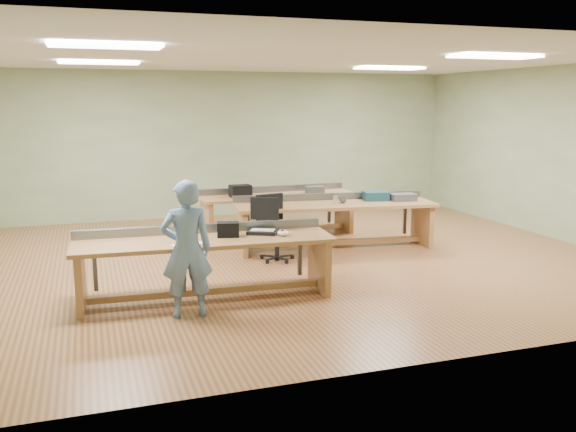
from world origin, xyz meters
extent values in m
plane|color=#9A633A|center=(0.00, 0.00, 0.00)|extent=(10.00, 10.00, 0.00)
plane|color=silver|center=(0.00, 0.00, 3.00)|extent=(10.00, 10.00, 0.00)
cube|color=#99AF84|center=(0.00, 4.00, 1.50)|extent=(10.00, 0.04, 3.00)
cube|color=#99AF84|center=(0.00, -4.00, 1.50)|extent=(10.00, 0.04, 3.00)
cube|color=#99AF84|center=(5.00, 0.00, 1.50)|extent=(0.04, 8.00, 3.00)
cube|color=white|center=(-2.50, -1.50, 2.97)|extent=(1.20, 0.50, 0.03)
cube|color=white|center=(-2.50, 1.50, 2.97)|extent=(1.20, 0.50, 0.03)
cube|color=white|center=(2.50, -1.50, 2.97)|extent=(1.20, 0.50, 0.03)
cube|color=white|center=(2.50, 1.50, 2.97)|extent=(1.20, 0.50, 0.03)
cube|color=#B6774C|center=(-1.47, -1.50, 0.72)|extent=(3.13, 0.98, 0.05)
cube|color=#B6774C|center=(-2.91, -1.43, 0.35)|extent=(0.12, 0.73, 0.70)
cube|color=#B6774C|center=(-0.02, -1.58, 0.35)|extent=(0.12, 0.73, 0.70)
cube|color=#B6774C|center=(-1.47, -1.50, 0.10)|extent=(2.80, 0.24, 0.08)
cube|color=#595C61|center=(-1.45, -1.13, 0.81)|extent=(3.09, 0.23, 0.11)
cube|color=#B6774C|center=(1.04, 0.45, 0.72)|extent=(3.34, 1.24, 0.05)
cube|color=#B6774C|center=(-0.48, 0.62, 0.35)|extent=(0.17, 0.77, 0.70)
cube|color=#B6774C|center=(2.56, 0.27, 0.35)|extent=(0.17, 0.77, 0.70)
cube|color=#B6774C|center=(1.04, 0.45, 0.10)|extent=(2.95, 0.44, 0.08)
cube|color=#595C61|center=(1.09, 0.84, 0.81)|extent=(3.25, 0.45, 0.11)
cube|color=#B6774C|center=(0.45, 1.66, 0.72)|extent=(2.84, 0.87, 0.05)
cube|color=#B6774C|center=(-0.86, 1.61, 0.35)|extent=(0.11, 0.65, 0.70)
cube|color=#B6774C|center=(1.75, 1.72, 0.35)|extent=(0.11, 0.65, 0.70)
cube|color=#B6774C|center=(0.45, 1.66, 0.10)|extent=(2.51, 0.21, 0.08)
cube|color=#595C61|center=(0.43, 2.00, 0.81)|extent=(2.81, 0.20, 0.11)
imported|color=slate|center=(-1.78, -2.05, 0.77)|extent=(0.57, 0.38, 1.55)
cube|color=black|center=(-0.72, -1.41, 0.77)|extent=(0.46, 0.43, 0.04)
cube|color=black|center=(-0.66, -1.28, 1.04)|extent=(0.34, 0.18, 0.29)
cube|color=white|center=(-1.70, -1.81, 0.76)|extent=(0.43, 0.21, 0.02)
ellipsoid|color=white|center=(-0.52, -1.61, 0.78)|extent=(0.18, 0.20, 0.07)
cube|color=black|center=(-1.18, -1.46, 0.84)|extent=(0.29, 0.22, 0.18)
cylinder|color=black|center=(-0.10, 0.00, 0.25)|extent=(0.07, 0.07, 0.49)
cube|color=black|center=(-0.10, 0.00, 0.51)|extent=(0.56, 0.56, 0.07)
cube|color=black|center=(-0.15, 0.22, 0.78)|extent=(0.45, 0.15, 0.42)
cylinder|color=black|center=(-0.10, 0.00, 0.03)|extent=(0.64, 0.64, 0.07)
cube|color=#153944|center=(1.82, 0.56, 0.82)|extent=(0.46, 0.38, 0.14)
cube|color=#3C3C3E|center=(2.23, 0.37, 0.81)|extent=(0.44, 0.30, 0.11)
imported|color=#3C3C3E|center=(1.17, 0.45, 0.80)|extent=(0.15, 0.15, 0.09)
cylinder|color=silver|center=(1.02, 0.39, 0.81)|extent=(0.09, 0.09, 0.13)
cube|color=black|center=(-0.26, 1.62, 0.85)|extent=(0.38, 0.28, 0.20)
cube|color=#3C3C3E|center=(1.13, 1.62, 0.81)|extent=(0.33, 0.26, 0.12)
camera|label=1|loc=(-2.77, -8.59, 2.36)|focal=38.00mm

